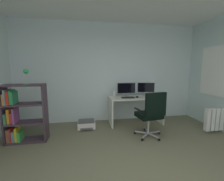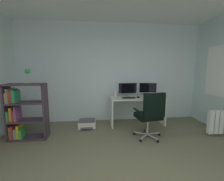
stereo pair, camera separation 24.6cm
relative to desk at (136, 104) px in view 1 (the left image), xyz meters
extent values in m
cube|color=silver|center=(-0.67, 0.44, 0.84)|extent=(5.14, 0.10, 2.78)
cube|color=white|center=(0.00, 0.00, 0.18)|extent=(1.44, 0.61, 0.04)
cube|color=white|center=(-0.70, 0.00, -0.19)|extent=(0.04, 0.59, 0.71)
cube|color=white|center=(0.70, 0.00, -0.19)|extent=(0.04, 0.59, 0.71)
cylinder|color=#B2B5B7|center=(-0.24, 0.14, 0.21)|extent=(0.18, 0.18, 0.01)
cylinder|color=#B2B5B7|center=(-0.24, 0.14, 0.26)|extent=(0.03, 0.03, 0.09)
cube|color=#B7BABC|center=(-0.24, 0.14, 0.44)|extent=(0.55, 0.04, 0.30)
cube|color=black|center=(-0.24, 0.11, 0.44)|extent=(0.51, 0.01, 0.28)
cylinder|color=#B2B5B7|center=(0.34, 0.14, 0.21)|extent=(0.18, 0.18, 0.01)
cylinder|color=#B2B5B7|center=(0.34, 0.14, 0.26)|extent=(0.03, 0.03, 0.09)
cube|color=#B7BABC|center=(0.34, 0.14, 0.44)|extent=(0.50, 0.14, 0.29)
cube|color=black|center=(0.33, 0.11, 0.44)|extent=(0.46, 0.10, 0.26)
cube|color=black|center=(-0.26, -0.11, 0.21)|extent=(0.35, 0.15, 0.02)
cube|color=black|center=(0.00, -0.09, 0.22)|extent=(0.08, 0.11, 0.03)
cylinder|color=silver|center=(-0.59, 0.09, 0.29)|extent=(0.07, 0.07, 0.17)
cube|color=#B7BABC|center=(0.17, -0.81, -0.48)|extent=(0.30, 0.07, 0.02)
sphere|color=black|center=(0.32, -0.79, -0.52)|extent=(0.06, 0.06, 0.06)
cube|color=#B7BABC|center=(0.05, -0.69, -0.48)|extent=(0.08, 0.30, 0.02)
sphere|color=black|center=(0.07, -0.54, -0.52)|extent=(0.06, 0.06, 0.06)
cube|color=#B7BABC|center=(-0.11, -0.76, -0.48)|extent=(0.28, 0.17, 0.02)
sphere|color=black|center=(-0.25, -0.69, -0.52)|extent=(0.06, 0.06, 0.06)
cube|color=#B7BABC|center=(-0.09, -0.94, -0.48)|extent=(0.24, 0.23, 0.02)
sphere|color=black|center=(-0.20, -1.04, -0.52)|extent=(0.06, 0.06, 0.06)
cube|color=#B7BABC|center=(0.08, -0.97, -0.48)|extent=(0.16, 0.28, 0.02)
sphere|color=black|center=(0.15, -1.11, -0.52)|extent=(0.06, 0.06, 0.06)
cylinder|color=#B7BABC|center=(0.02, -0.84, -0.29)|extent=(0.04, 0.04, 0.37)
cube|color=black|center=(0.02, -0.84, -0.06)|extent=(0.56, 0.51, 0.10)
cube|color=black|center=(0.05, -1.08, 0.24)|extent=(0.47, 0.13, 0.50)
cube|color=black|center=(-0.25, -0.87, 0.09)|extent=(0.08, 0.31, 0.03)
cube|color=black|center=(0.29, -0.80, 0.09)|extent=(0.08, 0.31, 0.03)
cube|color=#402E3A|center=(-2.98, -0.61, 0.06)|extent=(0.03, 0.33, 1.21)
cube|color=#402E3A|center=(-2.21, -0.61, 0.06)|extent=(0.03, 0.33, 1.21)
cube|color=#402E3A|center=(-2.59, -0.61, 0.64)|extent=(0.80, 0.33, 0.03)
cube|color=#402E3A|center=(-2.59, -0.61, -0.53)|extent=(0.80, 0.33, 0.03)
cube|color=#402E3A|center=(-2.59, -0.61, -0.14)|extent=(0.74, 0.33, 0.03)
cube|color=#402E3A|center=(-2.59, -0.61, 0.25)|extent=(0.74, 0.33, 0.03)
cube|color=#8E583E|center=(-2.93, -0.60, -0.38)|extent=(0.05, 0.26, 0.27)
cube|color=red|center=(-2.88, -0.61, -0.37)|extent=(0.03, 0.26, 0.29)
cube|color=slate|center=(-2.83, -0.61, -0.41)|extent=(0.06, 0.24, 0.22)
cube|color=yellow|center=(-2.78, -0.61, -0.37)|extent=(0.04, 0.23, 0.29)
cube|color=green|center=(-2.73, -0.61, -0.42)|extent=(0.06, 0.25, 0.20)
cube|color=#388358|center=(-2.93, -0.62, -0.02)|extent=(0.03, 0.30, 0.22)
cube|color=orange|center=(-2.89, -0.61, 0.02)|extent=(0.05, 0.23, 0.30)
cube|color=#C13532|center=(-2.83, -0.60, -0.02)|extent=(0.05, 0.24, 0.21)
cube|color=#86457F|center=(-2.78, -0.61, 0.03)|extent=(0.04, 0.27, 0.31)
cube|color=orange|center=(-2.94, -0.61, 0.37)|extent=(0.03, 0.29, 0.21)
cube|color=gray|center=(-2.90, -0.61, 0.42)|extent=(0.03, 0.30, 0.30)
cube|color=red|center=(-2.86, -0.60, 0.40)|extent=(0.04, 0.27, 0.27)
cube|color=green|center=(-2.82, -0.60, 0.41)|extent=(0.03, 0.24, 0.28)
cube|color=#308B5B|center=(-2.78, -0.60, 0.39)|extent=(0.03, 0.26, 0.25)
cylinder|color=green|center=(-2.53, -0.61, 0.67)|extent=(0.11, 0.11, 0.02)
cylinder|color=silver|center=(-2.53, -0.61, 0.78)|extent=(0.01, 0.01, 0.21)
sphere|color=green|center=(-2.52, -0.61, 0.92)|extent=(0.10, 0.10, 0.10)
cube|color=silver|center=(-1.36, -0.09, -0.47)|extent=(0.44, 0.35, 0.16)
cube|color=#4C4C51|center=(-1.36, -0.09, -0.37)|extent=(0.41, 0.32, 0.02)
cube|color=#4C4C51|center=(-1.36, -0.31, -0.50)|extent=(0.31, 0.10, 0.01)
cube|color=white|center=(1.44, -0.94, -0.22)|extent=(0.09, 0.10, 0.54)
cube|color=white|center=(1.56, -0.94, -0.22)|extent=(0.09, 0.10, 0.54)
cube|color=white|center=(1.68, -0.94, -0.22)|extent=(0.09, 0.10, 0.54)
cube|color=white|center=(1.80, -0.94, -0.22)|extent=(0.09, 0.10, 0.54)
camera|label=1|loc=(-1.35, -3.89, 0.99)|focal=24.15mm
camera|label=2|loc=(-1.11, -3.92, 0.99)|focal=24.15mm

